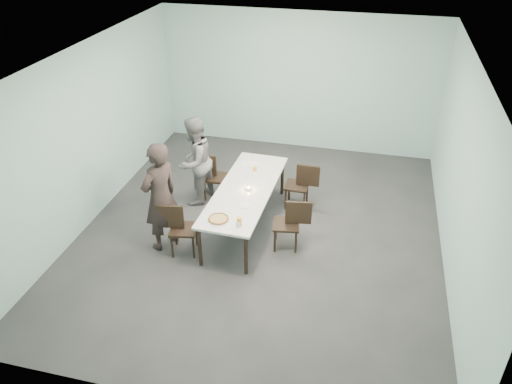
% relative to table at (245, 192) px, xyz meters
% --- Properties ---
extents(ground, '(7.00, 7.00, 0.00)m').
position_rel_table_xyz_m(ground, '(0.30, -0.10, -0.69)').
color(ground, '#333335').
rests_on(ground, ground).
extents(room_shell, '(6.02, 7.02, 3.01)m').
position_rel_table_xyz_m(room_shell, '(0.30, -0.10, 1.33)').
color(room_shell, '#A9D4D5').
rests_on(room_shell, ground).
extents(table, '(0.98, 2.63, 0.75)m').
position_rel_table_xyz_m(table, '(0.00, 0.00, 0.00)').
color(table, white).
rests_on(table, ground).
extents(chair_near_left, '(0.64, 0.49, 0.87)m').
position_rel_table_xyz_m(chair_near_left, '(-0.85, -0.95, -0.19)').
color(chair_near_left, black).
rests_on(chair_near_left, ground).
extents(chair_far_left, '(0.62, 0.43, 0.87)m').
position_rel_table_xyz_m(chair_far_left, '(-0.87, 0.80, -0.19)').
color(chair_far_left, black).
rests_on(chair_far_left, ground).
extents(chair_near_right, '(0.64, 0.48, 0.87)m').
position_rel_table_xyz_m(chair_near_right, '(0.87, -0.39, -0.19)').
color(chair_near_right, black).
rests_on(chair_near_right, ground).
extents(chair_far_right, '(0.61, 0.43, 0.87)m').
position_rel_table_xyz_m(chair_far_right, '(0.83, 0.85, -0.19)').
color(chair_far_right, black).
rests_on(chair_far_right, ground).
extents(diner_near, '(0.70, 0.80, 1.85)m').
position_rel_table_xyz_m(diner_near, '(-1.16, -0.84, 0.23)').
color(diner_near, black).
rests_on(diner_near, ground).
extents(diner_far, '(0.84, 0.96, 1.67)m').
position_rel_table_xyz_m(diner_far, '(-1.10, 0.59, 0.14)').
color(diner_far, slate).
rests_on(diner_far, ground).
extents(pizza, '(0.34, 0.34, 0.04)m').
position_rel_table_xyz_m(pizza, '(-0.16, -0.99, 0.08)').
color(pizza, white).
rests_on(pizza, table).
extents(side_plate, '(0.18, 0.18, 0.01)m').
position_rel_table_xyz_m(side_plate, '(0.13, -0.51, 0.06)').
color(side_plate, white).
rests_on(side_plate, table).
extents(beer_glass, '(0.08, 0.08, 0.15)m').
position_rel_table_xyz_m(beer_glass, '(0.19, -1.07, 0.13)').
color(beer_glass, gold).
rests_on(beer_glass, table).
extents(water_tumbler, '(0.08, 0.08, 0.09)m').
position_rel_table_xyz_m(water_tumbler, '(0.18, -1.08, 0.10)').
color(water_tumbler, silver).
rests_on(water_tumbler, table).
extents(tealight, '(0.06, 0.06, 0.05)m').
position_rel_table_xyz_m(tealight, '(0.06, -0.02, 0.08)').
color(tealight, silver).
rests_on(tealight, table).
extents(amber_tumbler, '(0.07, 0.07, 0.08)m').
position_rel_table_xyz_m(amber_tumbler, '(0.01, 0.66, 0.10)').
color(amber_tumbler, gold).
rests_on(amber_tumbler, table).
extents(menu, '(0.31, 0.23, 0.01)m').
position_rel_table_xyz_m(menu, '(-0.15, 0.89, 0.06)').
color(menu, silver).
rests_on(menu, table).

